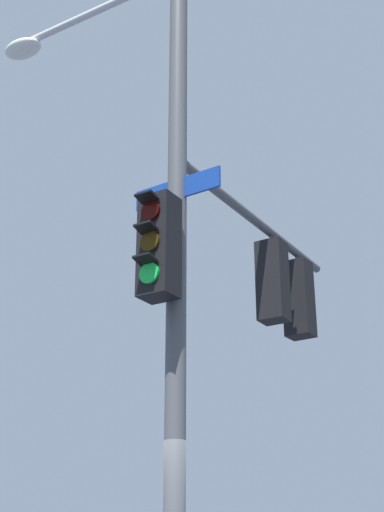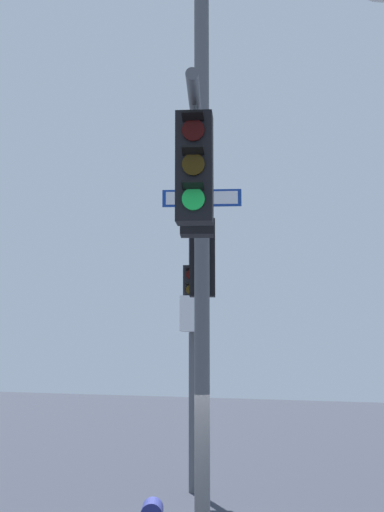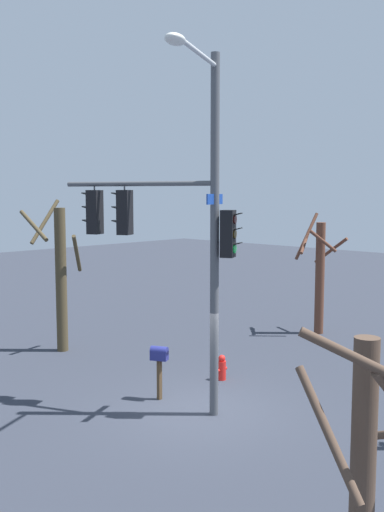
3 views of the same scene
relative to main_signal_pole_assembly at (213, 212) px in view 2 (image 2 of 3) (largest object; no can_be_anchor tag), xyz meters
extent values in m
cylinder|color=#4C4F54|center=(0.51, -0.70, -0.59)|extent=(0.21, 0.21, 8.50)
cylinder|color=#4C4F54|center=(-0.31, 1.05, 0.72)|extent=(1.75, 3.56, 0.12)
cube|color=black|center=(-0.47, 1.39, 0.02)|extent=(0.45, 0.43, 1.10)
cylinder|color=#2F0403|center=(-0.54, 1.54, 0.36)|extent=(0.21, 0.12, 0.22)
cube|color=black|center=(-0.57, 1.61, 0.48)|extent=(0.26, 0.24, 0.06)
cylinder|color=#352504|center=(-0.54, 1.54, 0.02)|extent=(0.21, 0.12, 0.22)
cube|color=black|center=(-0.57, 1.61, 0.14)|extent=(0.26, 0.24, 0.06)
cylinder|color=#19D147|center=(-0.54, 1.54, -0.32)|extent=(0.21, 0.12, 0.22)
cube|color=black|center=(-0.57, 1.61, -0.20)|extent=(0.26, 0.24, 0.06)
cylinder|color=#4C4F54|center=(-0.47, 1.39, 0.64)|extent=(0.04, 0.04, 0.15)
cube|color=black|center=(-0.82, 2.14, 0.02)|extent=(0.45, 0.42, 1.10)
cylinder|color=#2F0403|center=(-0.88, 2.29, 0.36)|extent=(0.21, 0.11, 0.22)
cube|color=black|center=(-0.91, 2.36, 0.48)|extent=(0.26, 0.23, 0.06)
cylinder|color=#352504|center=(-0.88, 2.29, 0.02)|extent=(0.21, 0.11, 0.22)
cube|color=black|center=(-0.91, 2.36, 0.14)|extent=(0.26, 0.23, 0.06)
cylinder|color=#19D147|center=(-0.88, 2.29, -0.32)|extent=(0.21, 0.11, 0.22)
cube|color=black|center=(-0.91, 2.36, -0.20)|extent=(0.26, 0.23, 0.06)
cylinder|color=#4C4F54|center=(-0.82, 2.14, 0.64)|extent=(0.04, 0.04, 0.15)
cube|color=black|center=(0.65, -0.99, -0.45)|extent=(0.45, 0.42, 1.10)
cylinder|color=#2F0403|center=(0.72, -1.14, -0.11)|extent=(0.21, 0.12, 0.22)
cube|color=black|center=(0.75, -1.21, 0.01)|extent=(0.26, 0.23, 0.06)
cylinder|color=#352504|center=(0.72, -1.14, -0.45)|extent=(0.21, 0.12, 0.22)
cube|color=black|center=(0.75, -1.21, -0.33)|extent=(0.26, 0.23, 0.06)
cylinder|color=#19D147|center=(0.72, -1.14, -0.79)|extent=(0.21, 0.12, 0.22)
cube|color=black|center=(0.75, -1.21, -0.67)|extent=(0.26, 0.23, 0.06)
cube|color=navy|center=(0.51, -0.70, 0.35)|extent=(1.02, 0.46, 0.24)
cube|color=white|center=(0.50, -0.68, 0.35)|extent=(0.92, 0.40, 0.18)
cylinder|color=#4C4F54|center=(3.82, -6.92, -1.55)|extent=(0.19, 0.19, 6.58)
cube|color=white|center=(3.68, -6.56, -0.93)|extent=(0.64, 0.70, 0.78)
cube|color=black|center=(3.71, -6.62, -0.40)|extent=(0.45, 0.41, 1.10)
cylinder|color=#2F0403|center=(3.64, -6.47, -0.06)|extent=(0.22, 0.11, 0.22)
cube|color=black|center=(3.62, -6.40, 0.06)|extent=(0.25, 0.23, 0.06)
cylinder|color=#352504|center=(3.64, -6.47, -0.40)|extent=(0.22, 0.11, 0.22)
cube|color=black|center=(3.62, -6.40, -0.28)|extent=(0.25, 0.23, 0.06)
cylinder|color=#19D147|center=(3.64, -6.47, -0.74)|extent=(0.22, 0.11, 0.22)
cube|color=black|center=(3.62, -6.40, -0.62)|extent=(0.25, 0.23, 0.06)
cylinder|color=navy|center=(0.30, 1.00, -3.55)|extent=(0.42, 0.50, 0.24)
camera|label=1|loc=(6.76, -4.57, -3.49)|focal=53.24mm
camera|label=2|loc=(-4.23, 8.85, -1.79)|focal=54.80mm
camera|label=3|loc=(-9.42, -9.50, 0.43)|focal=39.85mm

